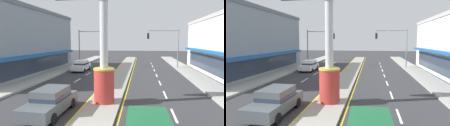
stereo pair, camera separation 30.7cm
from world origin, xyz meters
TOP-DOWN VIEW (x-y plane):
  - median_strip at (0.00, 18.00)m, footprint 2.22×52.00m
  - sidewalk_left at (-8.94, 16.00)m, footprint 2.46×60.00m
  - sidewalk_right at (8.94, 16.00)m, footprint 2.46×60.00m
  - lane_markings at (0.00, 16.65)m, footprint 8.96×52.00m
  - district_sign at (0.00, 6.21)m, footprint 7.23×1.44m
  - storefront_left at (-14.75, 16.85)m, footprint 10.25×20.90m
  - traffic_light_left_side at (-6.35, 25.66)m, footprint 4.86×0.46m
  - traffic_light_right_side at (6.35, 24.70)m, footprint 4.86×0.46m
  - sedan_near_right_lane at (-2.76, 3.94)m, footprint 1.92×4.34m
  - sedan_near_left_lane at (-6.06, 20.24)m, footprint 1.86×4.31m

SIDE VIEW (x-z plane):
  - lane_markings at x=0.00m, z-range 0.00..0.01m
  - median_strip at x=0.00m, z-range 0.00..0.14m
  - sidewalk_left at x=-8.94m, z-range 0.00..0.18m
  - sidewalk_right at x=8.94m, z-range 0.00..0.18m
  - sedan_near_right_lane at x=-2.76m, z-range 0.02..1.55m
  - sedan_near_left_lane at x=-6.06m, z-range 0.02..1.55m
  - district_sign at x=0.00m, z-range -0.20..8.10m
  - storefront_left at x=-14.75m, z-range 0.00..8.42m
  - traffic_light_left_side at x=-6.35m, z-range 1.15..7.35m
  - traffic_light_right_side at x=6.35m, z-range 1.15..7.35m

